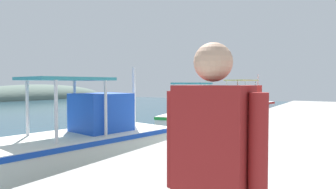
{
  "coord_description": "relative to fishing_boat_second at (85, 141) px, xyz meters",
  "views": [
    {
      "loc": [
        -8.51,
        -4.0,
        2.28
      ],
      "look_at": [
        2.33,
        2.74,
        1.78
      ],
      "focal_mm": 31.32,
      "sensor_mm": 36.0,
      "label": 1
    }
  ],
  "objects": [
    {
      "name": "fishing_boat_second",
      "position": [
        0.0,
        0.0,
        0.0
      ],
      "size": [
        5.36,
        3.01,
        2.78
      ],
      "color": "silver",
      "rests_on": "ground"
    },
    {
      "name": "fishing_boat_fourth",
      "position": [
        14.96,
        0.15,
        0.02
      ],
      "size": [
        5.85,
        3.07,
        2.94
      ],
      "color": "white",
      "rests_on": "ground"
    },
    {
      "name": "fishing_boat_third",
      "position": [
        8.1,
        0.62,
        -0.0
      ],
      "size": [
        6.28,
        3.09,
        3.02
      ],
      "color": "silver",
      "rests_on": "ground"
    },
    {
      "name": "fisherman_standing",
      "position": [
        -4.04,
        -5.5,
        1.06
      ],
      "size": [
        0.27,
        0.62,
        1.71
      ],
      "color": "#3F3F42",
      "rests_on": "quay_pier"
    },
    {
      "name": "mooring_bollard_second",
      "position": [
        5.83,
        -2.6,
        0.34
      ],
      "size": [
        0.22,
        0.22,
        0.43
      ],
      "primitive_type": "cylinder",
      "color": "#333338",
      "rests_on": "quay_pier"
    },
    {
      "name": "pelican",
      "position": [
        1.15,
        -3.61,
        0.52
      ],
      "size": [
        0.75,
        0.88,
        0.82
      ],
      "color": "tan",
      "rests_on": "quay_pier"
    },
    {
      "name": "distant_hill_nearest",
      "position": [
        20.84,
        33.12,
        -0.68
      ],
      "size": [
        24.3,
        8.61,
        4.17
      ],
      "primitive_type": "ellipsoid",
      "color": "#596B60",
      "rests_on": "ground"
    }
  ]
}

